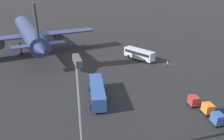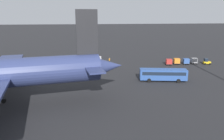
% 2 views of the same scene
% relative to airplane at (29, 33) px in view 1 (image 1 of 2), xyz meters
% --- Properties ---
extents(ground_plane, '(600.00, 600.00, 0.00)m').
position_rel_airplane_xyz_m(ground_plane, '(-24.16, -37.92, -6.69)').
color(ground_plane, '#232326').
extents(airplane, '(49.92, 42.92, 17.78)m').
position_rel_airplane_xyz_m(airplane, '(0.00, 0.00, 0.00)').
color(airplane, navy).
rests_on(airplane, ground).
extents(shuttle_bus_near, '(10.18, 6.92, 3.15)m').
position_rel_airplane_xyz_m(shuttle_bus_near, '(-17.29, -31.73, -4.79)').
color(shuttle_bus_near, silver).
rests_on(shuttle_bus_near, ground).
extents(shuttle_bus_far, '(12.22, 4.74, 3.15)m').
position_rel_airplane_xyz_m(shuttle_bus_far, '(-36.88, -13.64, -4.79)').
color(shuttle_bus_far, '#2D5199').
rests_on(shuttle_bus_far, ground).
extents(worker_person, '(0.38, 0.38, 1.74)m').
position_rel_airplane_xyz_m(worker_person, '(-25.56, -36.77, -5.81)').
color(worker_person, '#1E1E2D').
rests_on(worker_person, ground).
extents(cargo_cart_blue, '(2.20, 1.93, 2.06)m').
position_rel_airplane_xyz_m(cargo_cart_blue, '(-51.45, -30.96, -5.49)').
color(cargo_cart_blue, '#38383D').
rests_on(cargo_cart_blue, ground).
extents(cargo_cart_orange, '(2.20, 1.93, 2.06)m').
position_rel_airplane_xyz_m(cargo_cart_orange, '(-48.33, -31.56, -5.49)').
color(cargo_cart_orange, '#38383D').
rests_on(cargo_cart_orange, ground).
extents(cargo_cart_red, '(2.20, 1.93, 2.06)m').
position_rel_airplane_xyz_m(cargo_cart_red, '(-45.21, -30.81, -5.49)').
color(cargo_cart_red, '#38383D').
rests_on(cargo_cart_red, ground).
extents(light_pole, '(2.80, 0.70, 15.12)m').
position_rel_airplane_xyz_m(light_pole, '(-53.16, -7.77, 2.78)').
color(light_pole, slate).
rests_on(light_pole, ground).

